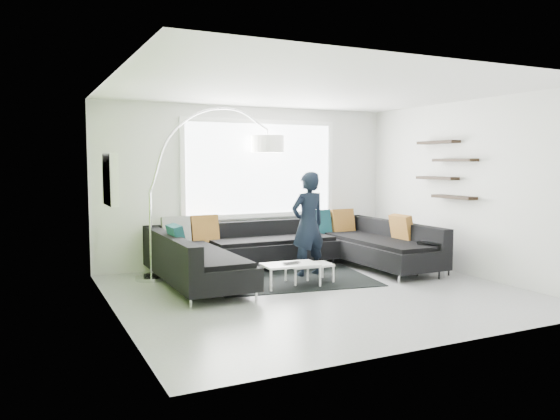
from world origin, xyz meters
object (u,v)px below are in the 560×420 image
object	(u,v)px
side_table	(433,259)
coffee_table	(300,273)
sectional_sofa	(294,251)
arc_lamp	(150,192)
laptop	(293,264)
person	(308,224)

from	to	relation	value
side_table	coffee_table	bearing A→B (deg)	170.53
sectional_sofa	arc_lamp	size ratio (longest dim) A/B	1.56
side_table	laptop	xyz separation A→B (m)	(-2.40, 0.25, 0.07)
sectional_sofa	person	xyz separation A→B (m)	(0.21, -0.10, 0.43)
coffee_table	person	distance (m)	0.93
side_table	person	xyz separation A→B (m)	(-1.80, 0.88, 0.55)
person	coffee_table	bearing A→B (deg)	43.62
coffee_table	laptop	xyz separation A→B (m)	(-0.18, -0.12, 0.18)
side_table	person	distance (m)	2.08
coffee_table	sectional_sofa	bearing A→B (deg)	74.78
sectional_sofa	arc_lamp	world-z (taller)	arc_lamp
arc_lamp	coffee_table	bearing A→B (deg)	-42.04
sectional_sofa	laptop	distance (m)	0.83
arc_lamp	side_table	world-z (taller)	arc_lamp
person	arc_lamp	bearing A→B (deg)	-26.31
arc_lamp	laptop	xyz separation A→B (m)	(1.73, -1.42, -1.01)
laptop	sectional_sofa	bearing A→B (deg)	53.69
side_table	laptop	distance (m)	2.41
side_table	person	size ratio (longest dim) A/B	0.34
side_table	person	world-z (taller)	person
coffee_table	person	xyz separation A→B (m)	(0.41, 0.51, 0.66)
arc_lamp	person	distance (m)	2.52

